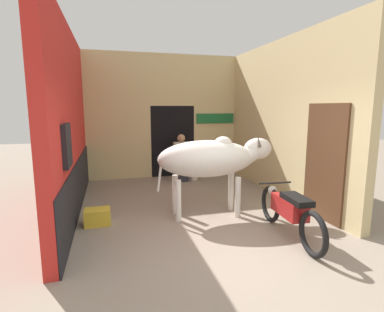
# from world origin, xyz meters

# --- Properties ---
(ground_plane) EXTENTS (30.00, 30.00, 0.00)m
(ground_plane) POSITION_xyz_m (0.00, 0.00, 0.00)
(ground_plane) COLOR gray
(wall_left_shopfront) EXTENTS (0.25, 5.03, 3.52)m
(wall_left_shopfront) POSITION_xyz_m (-2.26, 2.50, 1.70)
(wall_left_shopfront) COLOR red
(wall_left_shopfront) RESTS_ON ground_plane
(wall_back_with_doorway) EXTENTS (4.36, 0.93, 3.52)m
(wall_back_with_doorway) POSITION_xyz_m (0.11, 5.30, 1.46)
(wall_back_with_doorway) COLOR #D1BC84
(wall_back_with_doorway) RESTS_ON ground_plane
(wall_right_with_door) EXTENTS (0.22, 5.03, 3.52)m
(wall_right_with_door) POSITION_xyz_m (2.27, 2.46, 1.74)
(wall_right_with_door) COLOR #D1BC84
(wall_right_with_door) RESTS_ON ground_plane
(cow) EXTENTS (2.22, 0.86, 1.51)m
(cow) POSITION_xyz_m (0.28, 1.63, 1.08)
(cow) COLOR silver
(cow) RESTS_ON ground_plane
(motorcycle_near) EXTENTS (0.58, 1.96, 0.76)m
(motorcycle_near) POSITION_xyz_m (1.13, 0.38, 0.43)
(motorcycle_near) COLOR black
(motorcycle_near) RESTS_ON ground_plane
(shopkeeper_seated) EXTENTS (0.42, 0.34, 1.30)m
(shopkeeper_seated) POSITION_xyz_m (0.36, 4.39, 0.68)
(shopkeeper_seated) COLOR #282833
(shopkeeper_seated) RESTS_ON ground_plane
(plastic_stool) EXTENTS (0.32, 0.32, 0.46)m
(plastic_stool) POSITION_xyz_m (0.70, 4.36, 0.25)
(plastic_stool) COLOR beige
(plastic_stool) RESTS_ON ground_plane
(crate) EXTENTS (0.44, 0.32, 0.28)m
(crate) POSITION_xyz_m (-1.80, 1.69, 0.14)
(crate) COLOR gold
(crate) RESTS_ON ground_plane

